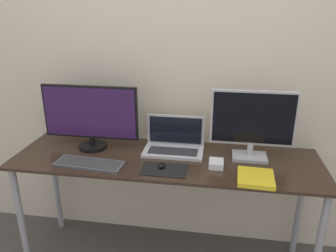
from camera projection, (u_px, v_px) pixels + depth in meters
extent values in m
cube|color=beige|center=(174.00, 70.00, 2.14)|extent=(7.00, 0.05, 2.50)
cube|color=#332319|center=(166.00, 159.00, 1.99)|extent=(1.86, 0.56, 0.02)
cylinder|color=#99999E|center=(21.00, 221.00, 2.04)|extent=(0.04, 0.04, 0.76)
cylinder|color=#99999E|center=(56.00, 184.00, 2.47)|extent=(0.04, 0.04, 0.76)
cylinder|color=#99999E|center=(300.00, 205.00, 2.21)|extent=(0.04, 0.04, 0.76)
cylinder|color=black|center=(93.00, 146.00, 2.13)|extent=(0.18, 0.18, 0.02)
cylinder|color=black|center=(92.00, 140.00, 2.11)|extent=(0.04, 0.04, 0.06)
cube|color=black|center=(90.00, 112.00, 2.05)|extent=(0.61, 0.02, 0.34)
cube|color=#331947|center=(89.00, 113.00, 2.04)|extent=(0.59, 0.01, 0.32)
cube|color=#B2B2B7|center=(249.00, 157.00, 1.98)|extent=(0.21, 0.14, 0.02)
cylinder|color=#B2B2B7|center=(250.00, 149.00, 1.96)|extent=(0.04, 0.04, 0.09)
cube|color=#B2B2B7|center=(253.00, 118.00, 1.90)|extent=(0.49, 0.02, 0.33)
cube|color=black|center=(253.00, 119.00, 1.89)|extent=(0.46, 0.01, 0.30)
cube|color=silver|center=(173.00, 152.00, 2.05)|extent=(0.37, 0.20, 0.02)
cube|color=#2D2D33|center=(173.00, 151.00, 2.03)|extent=(0.31, 0.11, 0.00)
cube|color=silver|center=(176.00, 130.00, 2.11)|extent=(0.37, 0.01, 0.20)
cube|color=black|center=(175.00, 130.00, 2.10)|extent=(0.33, 0.01, 0.17)
cube|color=#4C4C51|center=(89.00, 164.00, 1.90)|extent=(0.41, 0.17, 0.02)
cube|color=#383838|center=(89.00, 162.00, 1.89)|extent=(0.38, 0.14, 0.00)
cube|color=black|center=(164.00, 169.00, 1.84)|extent=(0.26, 0.17, 0.00)
ellipsoid|color=black|center=(161.00, 165.00, 1.85)|extent=(0.04, 0.06, 0.03)
cube|color=yellow|center=(256.00, 178.00, 1.73)|extent=(0.20, 0.21, 0.02)
cube|color=white|center=(256.00, 178.00, 1.73)|extent=(0.19, 0.20, 0.02)
cube|color=white|center=(216.00, 164.00, 1.87)|extent=(0.08, 0.10, 0.04)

